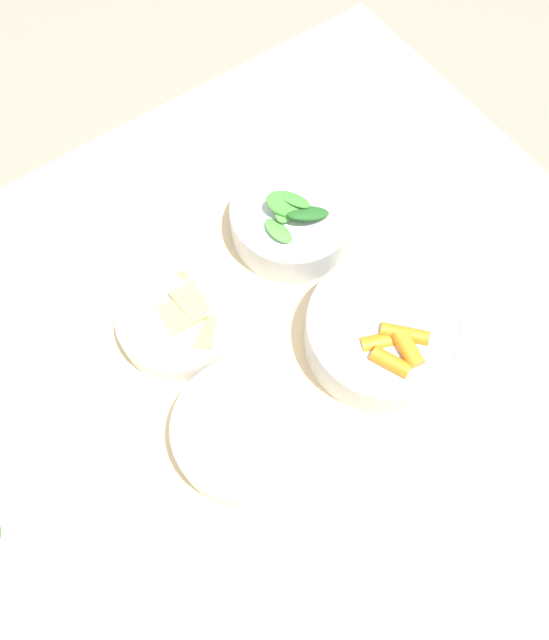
{
  "coord_description": "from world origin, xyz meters",
  "views": [
    {
      "loc": [
        0.09,
        0.18,
        1.45
      ],
      "look_at": [
        -0.09,
        -0.08,
        0.78
      ],
      "focal_mm": 35.0,
      "sensor_mm": 36.0,
      "label": 1
    }
  ],
  "objects_px": {
    "bowl_beans_hotdog": "(243,432)",
    "bowl_cookies": "(178,318)",
    "bowl_carrots": "(384,331)",
    "bowl_greens": "(292,218)"
  },
  "relations": [
    {
      "from": "bowl_carrots",
      "to": "bowl_greens",
      "type": "xyz_separation_m",
      "value": [
        -0.01,
        -0.19,
        -0.0
      ]
    },
    {
      "from": "bowl_carrots",
      "to": "bowl_greens",
      "type": "bearing_deg",
      "value": -91.67
    },
    {
      "from": "bowl_beans_hotdog",
      "to": "bowl_cookies",
      "type": "relative_size",
      "value": 1.07
    },
    {
      "from": "bowl_beans_hotdog",
      "to": "bowl_cookies",
      "type": "distance_m",
      "value": 0.16
    },
    {
      "from": "bowl_cookies",
      "to": "bowl_carrots",
      "type": "bearing_deg",
      "value": 139.67
    },
    {
      "from": "bowl_greens",
      "to": "bowl_beans_hotdog",
      "type": "distance_m",
      "value": 0.28
    },
    {
      "from": "bowl_carrots",
      "to": "bowl_greens",
      "type": "distance_m",
      "value": 0.19
    },
    {
      "from": "bowl_carrots",
      "to": "bowl_greens",
      "type": "height_order",
      "value": "bowl_greens"
    },
    {
      "from": "bowl_carrots",
      "to": "bowl_cookies",
      "type": "height_order",
      "value": "bowl_carrots"
    },
    {
      "from": "bowl_carrots",
      "to": "bowl_beans_hotdog",
      "type": "bearing_deg",
      "value": 0.73
    }
  ]
}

